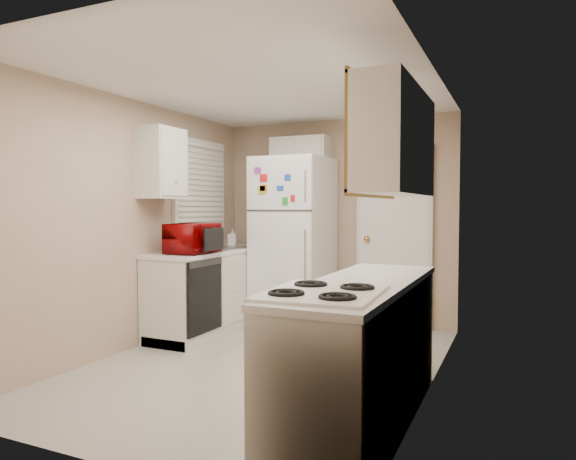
% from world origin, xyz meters
% --- Properties ---
extents(floor, '(3.80, 3.80, 0.00)m').
position_xyz_m(floor, '(0.00, 0.00, 0.00)').
color(floor, beige).
rests_on(floor, ground).
extents(ceiling, '(3.80, 3.80, 0.00)m').
position_xyz_m(ceiling, '(0.00, 0.00, 2.40)').
color(ceiling, white).
rests_on(ceiling, floor).
extents(wall_left, '(3.80, 3.80, 0.00)m').
position_xyz_m(wall_left, '(-1.40, 0.00, 1.20)').
color(wall_left, tan).
rests_on(wall_left, floor).
extents(wall_right, '(3.80, 3.80, 0.00)m').
position_xyz_m(wall_right, '(1.40, 0.00, 1.20)').
color(wall_right, tan).
rests_on(wall_right, floor).
extents(wall_back, '(2.80, 2.80, 0.00)m').
position_xyz_m(wall_back, '(0.00, 1.90, 1.20)').
color(wall_back, tan).
rests_on(wall_back, floor).
extents(wall_front, '(2.80, 2.80, 0.00)m').
position_xyz_m(wall_front, '(0.00, -1.90, 1.20)').
color(wall_front, tan).
rests_on(wall_front, floor).
extents(left_counter, '(0.60, 1.80, 0.90)m').
position_xyz_m(left_counter, '(-1.10, 0.90, 0.45)').
color(left_counter, silver).
rests_on(left_counter, floor).
extents(dishwasher, '(0.03, 0.58, 0.72)m').
position_xyz_m(dishwasher, '(-0.81, 0.30, 0.49)').
color(dishwasher, black).
rests_on(dishwasher, floor).
extents(sink, '(0.54, 0.74, 0.16)m').
position_xyz_m(sink, '(-1.10, 1.05, 0.86)').
color(sink, gray).
rests_on(sink, left_counter).
extents(microwave, '(0.56, 0.34, 0.36)m').
position_xyz_m(microwave, '(-1.01, 0.39, 1.05)').
color(microwave, '#7D0304').
rests_on(microwave, left_counter).
extents(soap_bottle, '(0.12, 0.12, 0.21)m').
position_xyz_m(soap_bottle, '(-1.15, 1.42, 1.00)').
color(soap_bottle, white).
rests_on(soap_bottle, left_counter).
extents(window_blinds, '(0.10, 0.98, 1.08)m').
position_xyz_m(window_blinds, '(-1.36, 1.05, 1.60)').
color(window_blinds, silver).
rests_on(window_blinds, wall_left).
extents(upper_cabinet_left, '(0.30, 0.45, 0.70)m').
position_xyz_m(upper_cabinet_left, '(-1.25, 0.22, 1.80)').
color(upper_cabinet_left, silver).
rests_on(upper_cabinet_left, wall_left).
extents(refrigerator, '(0.82, 0.80, 1.93)m').
position_xyz_m(refrigerator, '(-0.38, 1.50, 0.97)').
color(refrigerator, white).
rests_on(refrigerator, floor).
extents(cabinet_over_fridge, '(0.70, 0.30, 0.40)m').
position_xyz_m(cabinet_over_fridge, '(-0.40, 1.75, 2.00)').
color(cabinet_over_fridge, silver).
rests_on(cabinet_over_fridge, wall_back).
extents(interior_door, '(0.86, 0.06, 2.08)m').
position_xyz_m(interior_door, '(0.70, 1.86, 1.02)').
color(interior_door, white).
rests_on(interior_door, floor).
extents(right_counter, '(0.60, 2.00, 0.90)m').
position_xyz_m(right_counter, '(1.10, -0.80, 0.45)').
color(right_counter, silver).
rests_on(right_counter, floor).
extents(stove, '(0.63, 0.76, 0.89)m').
position_xyz_m(stove, '(1.05, -1.34, 0.44)').
color(stove, white).
rests_on(stove, floor).
extents(upper_cabinet_right, '(0.30, 1.20, 0.70)m').
position_xyz_m(upper_cabinet_right, '(1.25, -0.50, 1.80)').
color(upper_cabinet_right, silver).
rests_on(upper_cabinet_right, wall_right).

